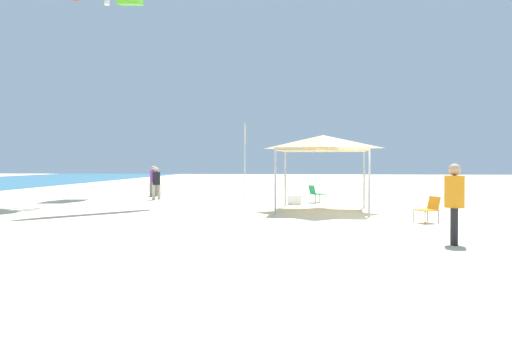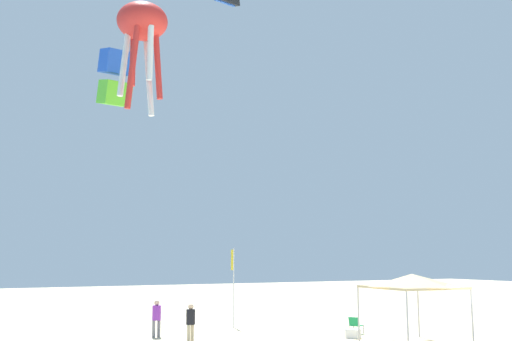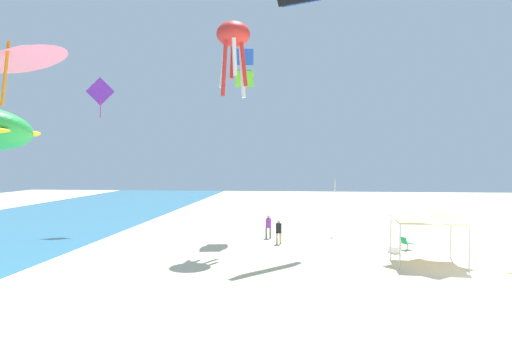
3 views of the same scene
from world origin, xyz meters
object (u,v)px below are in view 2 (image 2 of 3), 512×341
at_px(folding_chair_near_cooler, 355,324).
at_px(cooler_box, 353,334).
at_px(person_far_stroller, 157,315).
at_px(kite_box_blue, 115,78).
at_px(person_near_umbrella, 191,319).
at_px(kite_octopus_red, 142,27).
at_px(canopy_tent, 412,281).
at_px(banner_flag, 233,279).

xyz_separation_m(folding_chair_near_cooler, cooler_box, (-1.11, 0.95, -0.27)).
bearing_deg(person_far_stroller, kite_box_blue, 119.06).
bearing_deg(person_near_umbrella, folding_chair_near_cooler, 135.87).
bearing_deg(folding_chair_near_cooler, kite_box_blue, 36.68).
xyz_separation_m(kite_octopus_red, kite_box_blue, (4.91, -0.10, -0.87)).
height_order(person_near_umbrella, kite_box_blue, kite_box_blue).
height_order(canopy_tent, kite_octopus_red, kite_octopus_red).
bearing_deg(kite_box_blue, cooler_box, -39.79).
distance_m(banner_flag, person_far_stroller, 5.44).
height_order(cooler_box, banner_flag, banner_flag).
distance_m(canopy_tent, kite_octopus_red, 15.96).
height_order(folding_chair_near_cooler, kite_octopus_red, kite_octopus_red).
bearing_deg(banner_flag, kite_box_blue, 92.97).
height_order(folding_chair_near_cooler, banner_flag, banner_flag).
distance_m(person_near_umbrella, person_far_stroller, 2.34).
bearing_deg(canopy_tent, folding_chair_near_cooler, 3.43).
bearing_deg(person_far_stroller, canopy_tent, -59.30).
xyz_separation_m(banner_flag, kite_octopus_red, (-5.26, 6.88, 10.94)).
height_order(canopy_tent, person_near_umbrella, canopy_tent).
xyz_separation_m(canopy_tent, banner_flag, (9.13, 4.21, -0.12)).
bearing_deg(folding_chair_near_cooler, person_near_umbrella, 53.13).
bearing_deg(folding_chair_near_cooler, banner_flag, 8.28).
height_order(cooler_box, kite_box_blue, kite_box_blue).
distance_m(banner_flag, person_near_umbrella, 5.97).
relative_size(person_near_umbrella, kite_box_blue, 0.53).
xyz_separation_m(person_near_umbrella, kite_octopus_red, (-1.11, 2.87, 12.47)).
bearing_deg(cooler_box, kite_octopus_red, 83.32).
height_order(person_far_stroller, kite_octopus_red, kite_octopus_red).
relative_size(cooler_box, person_near_umbrella, 0.45).
bearing_deg(kite_octopus_red, person_far_stroller, -46.39).
height_order(canopy_tent, cooler_box, canopy_tent).
distance_m(cooler_box, person_far_stroller, 9.08).
height_order(folding_chair_near_cooler, kite_box_blue, kite_box_blue).
bearing_deg(canopy_tent, banner_flag, 24.77).
bearing_deg(canopy_tent, person_far_stroller, 51.69).
bearing_deg(canopy_tent, kite_octopus_red, 70.78).
xyz_separation_m(canopy_tent, kite_octopus_red, (3.87, 11.09, 10.81)).
height_order(folding_chair_near_cooler, person_far_stroller, person_far_stroller).
bearing_deg(banner_flag, cooler_box, -154.73).
xyz_separation_m(person_far_stroller, kite_octopus_red, (-3.29, 2.03, 12.44)).
xyz_separation_m(cooler_box, person_near_umbrella, (2.27, 7.04, 0.76)).
relative_size(cooler_box, banner_flag, 0.18).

